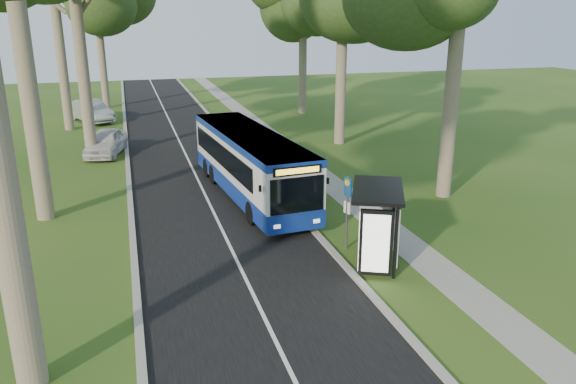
# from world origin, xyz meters

# --- Properties ---
(ground) EXTENTS (120.00, 120.00, 0.00)m
(ground) POSITION_xyz_m (0.00, 0.00, 0.00)
(ground) COLOR #2B4F18
(ground) RESTS_ON ground
(road) EXTENTS (7.00, 100.00, 0.02)m
(road) POSITION_xyz_m (-3.50, 10.00, 0.01)
(road) COLOR black
(road) RESTS_ON ground
(kerb_east) EXTENTS (0.25, 100.00, 0.12)m
(kerb_east) POSITION_xyz_m (0.00, 10.00, 0.06)
(kerb_east) COLOR #9E9B93
(kerb_east) RESTS_ON ground
(kerb_west) EXTENTS (0.25, 100.00, 0.12)m
(kerb_west) POSITION_xyz_m (-7.00, 10.00, 0.06)
(kerb_west) COLOR #9E9B93
(kerb_west) RESTS_ON ground
(centre_line) EXTENTS (0.12, 100.00, 0.00)m
(centre_line) POSITION_xyz_m (-3.50, 10.00, 0.02)
(centre_line) COLOR white
(centre_line) RESTS_ON road
(footpath) EXTENTS (1.50, 100.00, 0.02)m
(footpath) POSITION_xyz_m (3.00, 10.00, 0.01)
(footpath) COLOR gray
(footpath) RESTS_ON ground
(bus) EXTENTS (3.53, 11.84, 3.09)m
(bus) POSITION_xyz_m (-1.43, 8.42, 1.60)
(bus) COLOR white
(bus) RESTS_ON ground
(bus_stop_sign) EXTENTS (0.17, 0.38, 2.80)m
(bus_stop_sign) POSITION_xyz_m (0.63, 1.36, 1.73)
(bus_stop_sign) COLOR gray
(bus_stop_sign) RESTS_ON ground
(bus_shelter) EXTENTS (2.85, 3.55, 2.69)m
(bus_shelter) POSITION_xyz_m (1.35, -0.35, 1.90)
(bus_shelter) COLOR black
(bus_shelter) RESTS_ON ground
(litter_bin) EXTENTS (0.54, 0.54, 0.94)m
(litter_bin) POSITION_xyz_m (1.62, 7.05, 0.47)
(litter_bin) COLOR black
(litter_bin) RESTS_ON ground
(car_white) EXTENTS (2.91, 4.97, 1.59)m
(car_white) POSITION_xyz_m (-8.18, 19.00, 0.79)
(car_white) COLOR silver
(car_white) RESTS_ON ground
(car_silver) EXTENTS (3.85, 5.52, 1.72)m
(car_silver) POSITION_xyz_m (-9.53, 30.84, 0.86)
(car_silver) COLOR #A2A5AA
(car_silver) RESTS_ON ground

